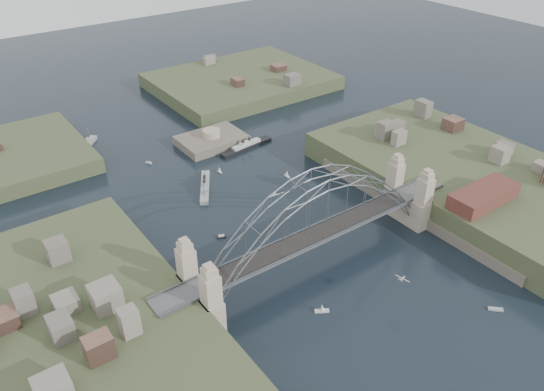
{
  "coord_description": "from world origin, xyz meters",
  "views": [
    {
      "loc": [
        -67.55,
        -75.47,
        82.63
      ],
      "look_at": [
        0.0,
        18.0,
        10.0
      ],
      "focal_mm": 35.02,
      "sensor_mm": 36.0,
      "label": 1
    }
  ],
  "objects": [
    {
      "name": "wharf_shed",
      "position": [
        44.0,
        -14.0,
        10.0
      ],
      "size": [
        20.0,
        8.0,
        4.0
      ],
      "primitive_type": "cube",
      "color": "#592D26",
      "rests_on": "shore_east"
    },
    {
      "name": "small_boat_e",
      "position": [
        -33.55,
        52.66,
        0.15
      ],
      "size": [
        2.79,
        3.49,
        0.45
      ],
      "color": "#BAB9B5",
      "rests_on": "ground"
    },
    {
      "name": "ocean_liner",
      "position": [
        19.86,
        60.38,
        0.79
      ],
      "size": [
        20.89,
        5.44,
        5.08
      ],
      "color": "black",
      "rests_on": "ground"
    },
    {
      "name": "shore_west",
      "position": [
        -57.32,
        0.0,
        1.97
      ],
      "size": [
        50.5,
        90.0,
        12.0
      ],
      "color": "#3C4629",
      "rests_on": "ground"
    },
    {
      "name": "naval_cruiser_near",
      "position": [
        -4.7,
        45.64,
        0.84
      ],
      "size": [
        11.44,
        16.69,
        5.42
      ],
      "color": "#9CA2A4",
      "rests_on": "ground"
    },
    {
      "name": "ground",
      "position": [
        0.0,
        0.0,
        0.0
      ],
      "size": [
        500.0,
        500.0,
        0.0
      ],
      "primitive_type": "plane",
      "color": "black",
      "rests_on": "ground"
    },
    {
      "name": "small_boat_c",
      "position": [
        -9.64,
        -13.81,
        0.73
      ],
      "size": [
        3.24,
        2.56,
        2.38
      ],
      "color": "#BAB9B5",
      "rests_on": "ground"
    },
    {
      "name": "small_boat_d",
      "position": [
        19.5,
        37.08,
        0.87
      ],
      "size": [
        1.03,
        2.39,
        2.38
      ],
      "color": "#BAB9B5",
      "rests_on": "ground"
    },
    {
      "name": "finger_pier",
      "position": [
        39.0,
        -28.0,
        0.7
      ],
      "size": [
        4.0,
        22.0,
        1.4
      ],
      "primitive_type": "cube",
      "color": "#515154",
      "rests_on": "ground"
    },
    {
      "name": "fort_island",
      "position": [
        12.0,
        70.0,
        -0.34
      ],
      "size": [
        22.0,
        16.0,
        9.4
      ],
      "color": "#5D5448",
      "rests_on": "ground"
    },
    {
      "name": "small_boat_f",
      "position": [
        3.84,
        51.43,
        0.98
      ],
      "size": [
        1.25,
        1.89,
        2.38
      ],
      "color": "#BAB9B5",
      "rests_on": "ground"
    },
    {
      "name": "shore_east",
      "position": [
        57.32,
        0.0,
        1.97
      ],
      "size": [
        50.5,
        90.0,
        12.0
      ],
      "color": "#3C4629",
      "rests_on": "ground"
    },
    {
      "name": "small_boat_g",
      "position": [
        21.38,
        -35.6,
        0.15
      ],
      "size": [
        2.98,
        2.96,
        0.45
      ],
      "color": "#BAB9B5",
      "rests_on": "ground"
    },
    {
      "name": "small_boat_h",
      "position": [
        -11.72,
        70.0,
        0.29
      ],
      "size": [
        1.87,
        2.35,
        1.43
      ],
      "color": "#BAB9B5",
      "rests_on": "ground"
    },
    {
      "name": "small_boat_b",
      "position": [
        9.91,
        30.6,
        0.15
      ],
      "size": [
        1.89,
        1.61,
        0.45
      ],
      "color": "#BAB9B5",
      "rests_on": "ground"
    },
    {
      "name": "naval_cruiser_far",
      "position": [
        -25.1,
        91.84,
        0.9
      ],
      "size": [
        13.1,
        14.46,
        5.79
      ],
      "color": "#9CA2A4",
      "rests_on": "ground"
    },
    {
      "name": "aeroplane",
      "position": [
        5.74,
        -21.65,
        6.96
      ],
      "size": [
        1.91,
        3.43,
        0.5
      ],
      "color": "#B0B2B7"
    },
    {
      "name": "small_boat_a",
      "position": [
        -13.34,
        22.03,
        0.28
      ],
      "size": [
        2.68,
        1.66,
        1.43
      ],
      "color": "#BAB9B5",
      "rests_on": "ground"
    },
    {
      "name": "bridge",
      "position": [
        0.0,
        0.0,
        12.32
      ],
      "size": [
        84.0,
        13.8,
        24.6
      ],
      "color": "#515154",
      "rests_on": "ground"
    },
    {
      "name": "headland_ne",
      "position": [
        50.0,
        110.0,
        0.75
      ],
      "size": [
        70.0,
        55.0,
        9.5
      ],
      "primitive_type": "cube",
      "color": "#3C4629",
      "rests_on": "ground"
    }
  ]
}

